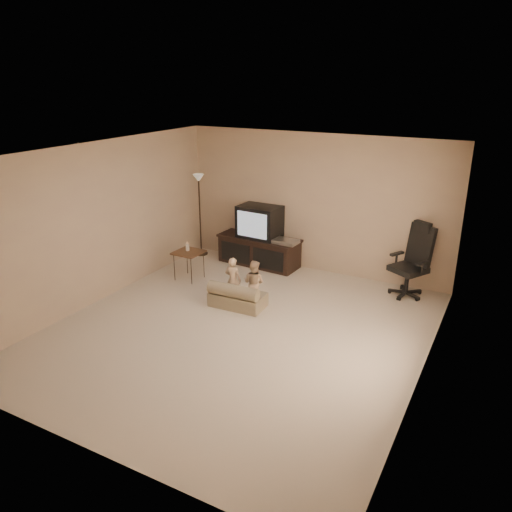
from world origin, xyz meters
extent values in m
plane|color=beige|center=(0.00, 0.00, 0.00)|extent=(5.50, 5.50, 0.00)
plane|color=white|center=(0.00, 0.00, 2.50)|extent=(5.50, 5.50, 0.00)
plane|color=tan|center=(0.00, 2.75, 1.25)|extent=(5.00, 0.00, 5.00)
plane|color=tan|center=(0.00, -2.75, 1.25)|extent=(5.00, 0.00, 5.00)
plane|color=tan|center=(-2.50, 0.00, 1.25)|extent=(0.00, 5.50, 5.50)
plane|color=tan|center=(2.50, 0.00, 1.25)|extent=(0.00, 5.50, 5.50)
cube|color=black|center=(-0.98, 2.49, 0.25)|extent=(1.56, 0.64, 0.49)
cube|color=black|center=(-0.98, 2.49, 0.52)|extent=(1.61, 0.69, 0.04)
cube|color=black|center=(-1.36, 2.24, 0.25)|extent=(0.63, 0.06, 0.37)
cube|color=black|center=(-0.64, 2.19, 0.25)|extent=(0.63, 0.06, 0.37)
cube|color=black|center=(-0.98, 2.51, 0.85)|extent=(0.80, 0.59, 0.60)
cube|color=white|center=(-1.00, 2.23, 0.85)|extent=(0.63, 0.05, 0.47)
cube|color=#ACACAE|center=(-0.39, 2.40, 0.58)|extent=(0.46, 0.33, 0.07)
cylinder|color=black|center=(1.82, 2.35, 0.24)|extent=(0.07, 0.07, 0.39)
cube|color=black|center=(1.82, 2.35, 0.47)|extent=(0.66, 0.66, 0.09)
cube|color=black|center=(1.94, 2.55, 0.83)|extent=(0.49, 0.38, 0.69)
cube|color=black|center=(1.94, 2.55, 1.15)|extent=(0.30, 0.23, 0.16)
cube|color=black|center=(1.59, 2.48, 0.65)|extent=(0.19, 0.27, 0.04)
cube|color=black|center=(2.05, 2.22, 0.65)|extent=(0.19, 0.27, 0.04)
cube|color=brown|center=(-1.74, 1.26, 0.50)|extent=(0.48, 0.48, 0.03)
cylinder|color=#312316|center=(-1.93, 1.08, 0.25)|extent=(0.01, 0.01, 0.51)
cylinder|color=#312316|center=(-1.56, 1.07, 0.25)|extent=(0.01, 0.01, 0.51)
cylinder|color=#312316|center=(-1.91, 1.45, 0.25)|extent=(0.01, 0.01, 0.51)
cylinder|color=#312316|center=(-1.54, 1.44, 0.25)|extent=(0.01, 0.01, 0.51)
cylinder|color=beige|center=(-1.78, 1.30, 0.58)|extent=(0.06, 0.06, 0.13)
cone|color=beige|center=(-1.78, 1.30, 0.67)|extent=(0.05, 0.05, 0.05)
cylinder|color=#312316|center=(-2.28, 2.43, 0.01)|extent=(0.25, 0.25, 0.03)
cylinder|color=#312316|center=(-2.28, 2.43, 0.78)|extent=(0.03, 0.03, 1.54)
cone|color=beige|center=(-2.28, 2.43, 1.56)|extent=(0.22, 0.22, 0.14)
cube|color=gray|center=(-0.42, 0.71, 0.11)|extent=(0.87, 0.49, 0.22)
cylinder|color=gray|center=(-0.41, 0.56, 0.31)|extent=(0.84, 0.23, 0.20)
imported|color=tan|center=(-0.56, 0.81, 0.38)|extent=(0.29, 0.22, 0.75)
imported|color=tan|center=(-0.23, 0.88, 0.37)|extent=(0.36, 0.21, 0.74)
camera|label=1|loc=(3.19, -5.43, 3.44)|focal=35.00mm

